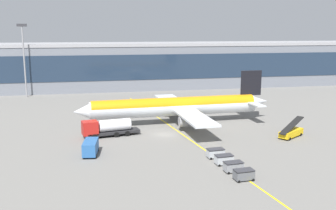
% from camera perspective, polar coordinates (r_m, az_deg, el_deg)
% --- Properties ---
extents(ground_plane, '(700.00, 700.00, 0.00)m').
position_cam_1_polar(ground_plane, '(74.57, -0.47, -4.38)').
color(ground_plane, slate).
extents(apron_lead_in_line, '(11.11, 79.31, 0.01)m').
position_cam_1_polar(apron_lead_in_line, '(77.06, 1.43, -3.87)').
color(apron_lead_in_line, yellow).
rests_on(apron_lead_in_line, ground_plane).
extents(terminal_building, '(222.08, 18.74, 15.43)m').
position_cam_1_polar(terminal_building, '(133.15, -12.85, 5.57)').
color(terminal_building, slate).
rests_on(terminal_building, ground_plane).
extents(main_airliner, '(42.93, 34.11, 10.98)m').
position_cam_1_polar(main_airliner, '(82.55, 1.23, -0.21)').
color(main_airliner, silver).
rests_on(main_airliner, ground_plane).
extents(fuel_tanker, '(11.08, 4.50, 3.25)m').
position_cam_1_polar(fuel_tanker, '(73.72, -8.97, -3.30)').
color(fuel_tanker, '#232326').
rests_on(fuel_tanker, ground_plane).
extents(belt_loader, '(6.50, 4.89, 3.49)m').
position_cam_1_polar(belt_loader, '(76.09, 17.70, -3.83)').
color(belt_loader, yellow).
rests_on(belt_loader, ground_plane).
extents(crew_van, '(2.73, 5.23, 2.30)m').
position_cam_1_polar(crew_van, '(63.86, -11.34, -6.04)').
color(crew_van, '#285B9E').
rests_on(crew_van, ground_plane).
extents(baggage_cart_0, '(2.77, 1.82, 1.48)m').
position_cam_1_polar(baggage_cart_0, '(53.56, 11.11, -10.02)').
color(baggage_cart_0, '#595B60').
rests_on(baggage_cart_0, ground_plane).
extents(baggage_cart_1, '(2.77, 1.82, 1.48)m').
position_cam_1_polar(baggage_cart_1, '(56.23, 9.60, -8.93)').
color(baggage_cart_1, gray).
rests_on(baggage_cart_1, ground_plane).
extents(baggage_cart_2, '(2.77, 1.82, 1.48)m').
position_cam_1_polar(baggage_cart_2, '(58.95, 8.25, -7.94)').
color(baggage_cart_2, '#B2B7BC').
rests_on(baggage_cart_2, ground_plane).
extents(baggage_cart_3, '(2.77, 1.82, 1.48)m').
position_cam_1_polar(baggage_cart_3, '(61.72, 7.01, -7.03)').
color(baggage_cart_3, '#B2B7BC').
rests_on(baggage_cart_3, ground_plane).
extents(apron_light_mast_1, '(2.80, 0.50, 21.51)m').
position_cam_1_polar(apron_light_mast_1, '(122.30, -20.50, 7.02)').
color(apron_light_mast_1, gray).
rests_on(apron_light_mast_1, ground_plane).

